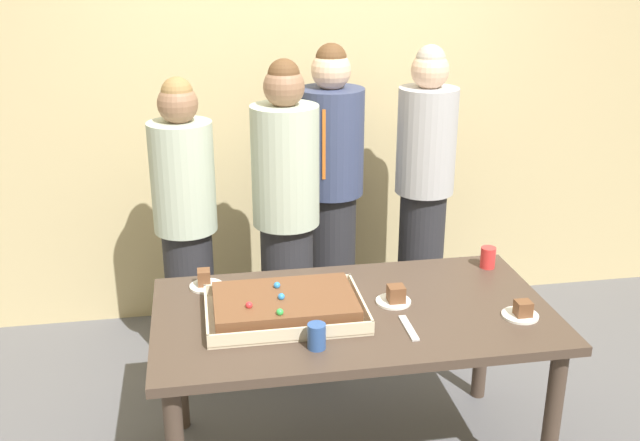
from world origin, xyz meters
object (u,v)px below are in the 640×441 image
(plated_slice_far_left, at_px, (205,281))
(plated_slice_near_right, at_px, (395,297))
(sheet_cake, at_px, (285,307))
(person_green_shirt_behind, at_px, (186,226))
(party_table, at_px, (353,329))
(person_far_right_suit, at_px, (330,192))
(cake_server_utensil, at_px, (409,328))
(drink_cup_middle, at_px, (488,257))
(person_serving_front, at_px, (424,194))
(plated_slice_near_left, at_px, (522,312))
(drink_cup_nearest, at_px, (317,336))
(person_striped_tie_right, at_px, (286,218))

(plated_slice_far_left, bearing_deg, plated_slice_near_right, -20.65)
(sheet_cake, height_order, person_green_shirt_behind, person_green_shirt_behind)
(party_table, bearing_deg, person_far_right_suit, 84.02)
(cake_server_utensil, xyz_separation_m, person_green_shirt_behind, (-0.86, 1.09, 0.08))
(plated_slice_near_right, relative_size, drink_cup_middle, 1.50)
(plated_slice_near_right, xyz_separation_m, person_serving_front, (0.43, 0.98, 0.11))
(plated_slice_near_left, relative_size, drink_cup_middle, 1.50)
(sheet_cake, relative_size, drink_cup_middle, 6.43)
(sheet_cake, relative_size, person_green_shirt_behind, 0.41)
(drink_cup_nearest, distance_m, person_green_shirt_behind, 1.27)
(plated_slice_near_left, height_order, person_green_shirt_behind, person_green_shirt_behind)
(plated_slice_near_right, distance_m, person_striped_tie_right, 0.87)
(person_striped_tie_right, bearing_deg, person_green_shirt_behind, -90.92)
(plated_slice_near_right, relative_size, plated_slice_far_left, 1.00)
(plated_slice_near_left, relative_size, plated_slice_far_left, 1.00)
(drink_cup_nearest, relative_size, person_green_shirt_behind, 0.06)
(sheet_cake, bearing_deg, person_serving_front, 48.41)
(person_green_shirt_behind, bearing_deg, plated_slice_near_right, 21.55)
(sheet_cake, xyz_separation_m, cake_server_utensil, (0.47, -0.19, -0.04))
(person_serving_front, bearing_deg, person_far_right_suit, -67.03)
(sheet_cake, relative_size, drink_cup_nearest, 6.43)
(person_green_shirt_behind, bearing_deg, drink_cup_nearest, -1.40)
(plated_slice_near_left, bearing_deg, person_serving_front, 92.29)
(plated_slice_far_left, relative_size, person_serving_front, 0.09)
(drink_cup_middle, distance_m, person_far_right_suit, 1.05)
(drink_cup_middle, bearing_deg, plated_slice_near_left, -95.98)
(party_table, height_order, plated_slice_far_left, plated_slice_far_left)
(sheet_cake, bearing_deg, party_table, 0.72)
(sheet_cake, xyz_separation_m, plated_slice_far_left, (-0.31, 0.33, -0.02))
(plated_slice_near_right, bearing_deg, plated_slice_near_left, -23.83)
(person_serving_front, distance_m, person_striped_tie_right, 0.81)
(person_serving_front, bearing_deg, person_striped_tie_right, -34.52)
(plated_slice_near_left, bearing_deg, party_table, 165.03)
(drink_cup_nearest, relative_size, drink_cup_middle, 1.00)
(plated_slice_far_left, xyz_separation_m, person_serving_front, (1.22, 0.68, 0.11))
(sheet_cake, height_order, plated_slice_far_left, sheet_cake)
(drink_cup_nearest, height_order, drink_cup_middle, same)
(party_table, height_order, person_striped_tie_right, person_striped_tie_right)
(plated_slice_near_left, distance_m, drink_cup_nearest, 0.87)
(plated_slice_near_left, xyz_separation_m, person_striped_tie_right, (-0.84, 1.00, 0.10))
(party_table, distance_m, sheet_cake, 0.32)
(person_far_right_suit, bearing_deg, person_serving_front, 90.54)
(party_table, distance_m, drink_cup_middle, 0.79)
(plated_slice_far_left, xyz_separation_m, person_far_right_suit, (0.72, 0.85, 0.10))
(cake_server_utensil, height_order, person_serving_front, person_serving_front)
(sheet_cake, xyz_separation_m, person_serving_front, (0.90, 1.02, 0.10))
(sheet_cake, distance_m, plated_slice_near_left, 0.97)
(person_far_right_suit, bearing_deg, plated_slice_near_left, 40.84)
(plated_slice_near_left, relative_size, person_serving_front, 0.09)
(plated_slice_near_right, xyz_separation_m, person_far_right_suit, (-0.06, 1.15, 0.10))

